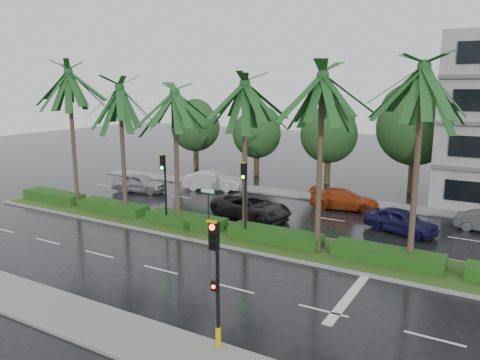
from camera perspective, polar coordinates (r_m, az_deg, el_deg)
The scene contains 17 objects.
ground at distance 26.34m, azimuth -2.64°, elevation -7.27°, with size 120.00×120.00×0.00m, color black.
near_sidewalk at distance 19.25m, azimuth -19.97°, elevation -15.22°, with size 40.00×2.40×0.12m, color gray.
far_sidewalk at distance 36.58m, azimuth 7.61°, elevation -1.85°, with size 40.00×2.00×0.12m, color gray.
median at distance 27.12m, azimuth -1.49°, elevation -6.53°, with size 36.00×4.00×0.15m.
hedge at distance 27.00m, azimuth -1.49°, elevation -5.78°, with size 35.20×1.40×0.60m.
lane_markings at distance 24.55m, azimuth 2.84°, elevation -8.70°, with size 34.00×13.06×0.01m.
palm_row at distance 26.46m, azimuth -3.90°, elevation 10.63°, with size 26.30×4.20×9.98m.
signal_near at distance 15.04m, azimuth -2.93°, elevation -12.02°, with size 0.34×0.45×4.36m.
signal_median_left at distance 28.09m, azimuth -9.24°, elevation 0.13°, with size 0.34×0.42×4.36m.
signal_median_right at distance 25.01m, azimuth 0.55°, elevation -1.14°, with size 0.34×0.42×4.36m.
street_sign at distance 26.66m, azimuth -3.93°, elevation -2.30°, with size 0.95×0.09×2.60m.
bg_trees at distance 40.29m, azimuth 13.80°, elevation 6.19°, with size 33.22×5.92×8.56m.
car_silver at distance 38.31m, azimuth -12.18°, elevation -0.34°, with size 4.41×1.77×1.50m, color #A0A3A8.
car_white at distance 38.26m, azimuth -3.40°, elevation -0.08°, with size 4.68×1.63×1.54m, color #B1B1B1.
car_darkgrey at distance 30.20m, azimuth 1.36°, elevation -3.27°, with size 5.47×2.52×1.52m, color black.
car_red at distance 33.18m, azimuth 12.60°, elevation -2.32°, with size 4.75×1.93×1.38m, color #A83912.
car_blue at distance 28.87m, azimuth 19.02°, elevation -4.71°, with size 4.23×1.70×1.44m, color #181747.
Camera 1 is at (13.58, -20.89, 8.54)m, focal length 35.00 mm.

